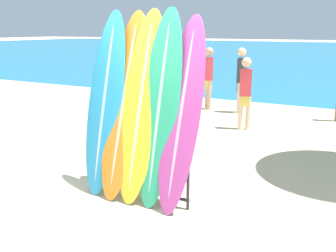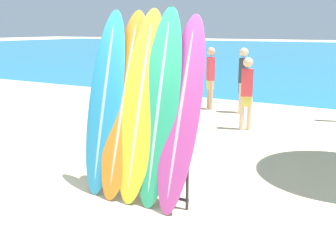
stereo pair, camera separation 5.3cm
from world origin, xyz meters
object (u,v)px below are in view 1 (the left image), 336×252
(surfboard_slot_2, at_px, (141,106))
(surfboard_slot_1, at_px, (124,104))
(surfboard_slot_3, at_px, (160,108))
(surfboard_rack, at_px, (139,167))
(surfboard_slot_0, at_px, (105,103))
(person_far_left, at_px, (241,78))
(person_near_water, at_px, (209,76))
(surfboard_slot_4, at_px, (182,114))
(person_mid_beach, at_px, (245,91))

(surfboard_slot_2, bearing_deg, surfboard_slot_1, 175.80)
(surfboard_slot_1, bearing_deg, surfboard_slot_3, -2.54)
(surfboard_slot_2, xyz_separation_m, surfboard_slot_3, (0.28, -0.00, 0.01))
(surfboard_rack, height_order, surfboard_slot_2, surfboard_slot_2)
(surfboard_slot_2, distance_m, surfboard_slot_3, 0.28)
(surfboard_rack, xyz_separation_m, surfboard_slot_0, (-0.59, 0.08, 0.81))
(surfboard_slot_1, distance_m, person_far_left, 5.90)
(surfboard_slot_2, height_order, surfboard_slot_3, surfboard_slot_3)
(surfboard_rack, bearing_deg, surfboard_slot_0, 171.89)
(surfboard_rack, height_order, person_near_water, person_near_water)
(surfboard_slot_2, distance_m, person_far_left, 5.94)
(surfboard_rack, relative_size, surfboard_slot_1, 0.60)
(person_near_water, bearing_deg, surfboard_slot_0, 147.39)
(surfboard_slot_3, relative_size, person_far_left, 1.44)
(surfboard_slot_2, xyz_separation_m, surfboard_slot_4, (0.59, 0.01, -0.04))
(person_far_left, bearing_deg, surfboard_slot_2, 4.91)
(person_near_water, xyz_separation_m, person_far_left, (0.96, -0.05, 0.01))
(surfboard_slot_2, xyz_separation_m, person_near_water, (-1.57, 5.96, -0.31))
(surfboard_rack, xyz_separation_m, person_mid_beach, (0.06, 4.28, 0.45))
(surfboard_slot_0, height_order, surfboard_slot_3, surfboard_slot_3)
(person_near_water, bearing_deg, surfboard_slot_3, 155.24)
(surfboard_slot_0, distance_m, surfboard_slot_2, 0.58)
(surfboard_slot_4, bearing_deg, surfboard_rack, -169.83)
(surfboard_slot_4, bearing_deg, person_far_left, 101.50)
(surfboard_slot_4, xyz_separation_m, person_far_left, (-1.20, 5.89, -0.26))
(surfboard_slot_4, distance_m, person_near_water, 6.33)
(person_near_water, bearing_deg, surfboard_slot_4, 157.93)
(surfboard_slot_2, relative_size, person_near_water, 1.44)
(surfboard_slot_2, height_order, person_mid_beach, surfboard_slot_2)
(surfboard_slot_0, bearing_deg, person_near_water, 99.38)
(surfboard_rack, relative_size, person_mid_beach, 0.92)
(surfboard_slot_0, distance_m, person_mid_beach, 4.26)
(surfboard_slot_1, height_order, surfboard_slot_2, surfboard_slot_2)
(surfboard_slot_1, height_order, person_mid_beach, surfboard_slot_1)
(surfboard_rack, height_order, surfboard_slot_3, surfboard_slot_3)
(surfboard_slot_0, bearing_deg, surfboard_slot_1, 5.60)
(surfboard_slot_2, relative_size, surfboard_slot_3, 0.99)
(surfboard_slot_0, bearing_deg, surfboard_slot_2, 0.85)
(surfboard_slot_1, relative_size, surfboard_slot_4, 1.03)
(surfboard_slot_3, xyz_separation_m, person_far_left, (-0.89, 5.91, -0.31))
(surfboard_slot_2, height_order, person_near_water, surfboard_slot_2)
(surfboard_slot_0, relative_size, person_mid_beach, 1.54)
(surfboard_slot_4, bearing_deg, surfboard_slot_3, -177.22)
(surfboard_slot_1, bearing_deg, surfboard_slot_2, -4.20)
(surfboard_rack, height_order, surfboard_slot_4, surfboard_slot_4)
(surfboard_rack, xyz_separation_m, surfboard_slot_2, (-0.01, 0.09, 0.81))
(surfboard_slot_2, relative_size, surfboard_slot_4, 1.03)
(surfboard_rack, distance_m, surfboard_slot_4, 0.97)
(surfboard_slot_1, xyz_separation_m, surfboard_slot_4, (0.87, -0.01, -0.03))
(surfboard_slot_0, xyz_separation_m, person_near_water, (-0.99, 5.96, -0.30))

